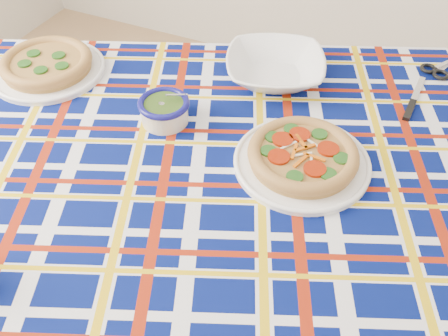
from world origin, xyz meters
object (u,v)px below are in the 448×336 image
at_px(serving_bowl, 275,68).
at_px(dining_table, 229,180).
at_px(pesto_bowl, 164,109).
at_px(main_focaccia_plate, 303,155).

bearing_deg(serving_bowl, dining_table, -87.12).
bearing_deg(pesto_bowl, main_focaccia_plate, -1.56).
bearing_deg(main_focaccia_plate, pesto_bowl, 178.44).
relative_size(pesto_bowl, serving_bowl, 0.48).
xyz_separation_m(dining_table, pesto_bowl, (-0.21, 0.06, 0.12)).
distance_m(main_focaccia_plate, pesto_bowl, 0.38).
height_order(dining_table, main_focaccia_plate, main_focaccia_plate).
distance_m(dining_table, pesto_bowl, 0.25).
relative_size(dining_table, pesto_bowl, 14.30).
height_order(pesto_bowl, serving_bowl, pesto_bowl).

